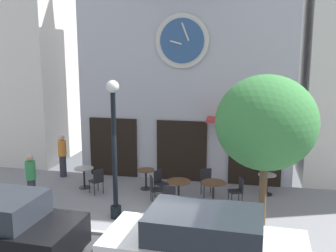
{
  "coord_description": "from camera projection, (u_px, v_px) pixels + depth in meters",
  "views": [
    {
      "loc": [
        2.56,
        -9.2,
        4.86
      ],
      "look_at": [
        0.05,
        2.49,
        2.57
      ],
      "focal_mm": 41.9,
      "sensor_mm": 36.0,
      "label": 1
    }
  ],
  "objects": [
    {
      "name": "cafe_table_near_door",
      "position": [
        146.0,
        176.0,
        13.93
      ],
      "size": [
        0.62,
        0.62,
        0.72
      ],
      "color": "black",
      "rests_on": "ground_plane"
    },
    {
      "name": "clock_building",
      "position": [
        188.0,
        49.0,
        15.37
      ],
      "size": [
        8.14,
        3.98,
        9.59
      ],
      "color": "#B2B2BC",
      "rests_on": "ground_plane"
    },
    {
      "name": "pedestrian_green",
      "position": [
        31.0,
        179.0,
        12.45
      ],
      "size": [
        0.33,
        0.33,
        1.67
      ],
      "color": "#2D2D38",
      "rests_on": "ground_plane"
    },
    {
      "name": "street_lamp",
      "position": [
        114.0,
        150.0,
        11.23
      ],
      "size": [
        0.36,
        0.36,
        4.07
      ],
      "color": "black",
      "rests_on": "ground_plane"
    },
    {
      "name": "cafe_chair_near_lamp",
      "position": [
        238.0,
        189.0,
        12.49
      ],
      "size": [
        0.51,
        0.51,
        0.9
      ],
      "color": "black",
      "rests_on": "ground_plane"
    },
    {
      "name": "cafe_table_center_left",
      "position": [
        179.0,
        187.0,
        12.63
      ],
      "size": [
        0.77,
        0.77,
        0.75
      ],
      "color": "black",
      "rests_on": "ground_plane"
    },
    {
      "name": "cafe_chair_left_end",
      "position": [
        207.0,
        180.0,
        13.37
      ],
      "size": [
        0.53,
        0.53,
        0.9
      ],
      "color": "black",
      "rests_on": "ground_plane"
    },
    {
      "name": "pedestrian_orange",
      "position": [
        62.0,
        155.0,
        15.27
      ],
      "size": [
        0.34,
        0.34,
        1.67
      ],
      "color": "#2D2D38",
      "rests_on": "ground_plane"
    },
    {
      "name": "ground_plane",
      "position": [
        143.0,
        246.0,
        9.97
      ],
      "size": [
        26.45,
        10.6,
        0.13
      ],
      "color": "gray"
    },
    {
      "name": "cafe_table_near_curb",
      "position": [
        213.0,
        188.0,
        12.52
      ],
      "size": [
        0.79,
        0.79,
        0.75
      ],
      "color": "black",
      "rests_on": "ground_plane"
    },
    {
      "name": "cafe_chair_mid_row",
      "position": [
        97.0,
        179.0,
        13.44
      ],
      "size": [
        0.56,
        0.56,
        0.9
      ],
      "color": "black",
      "rests_on": "ground_plane"
    },
    {
      "name": "cafe_chair_facing_wall",
      "position": [
        170.0,
        197.0,
        11.83
      ],
      "size": [
        0.41,
        0.41,
        0.9
      ],
      "color": "black",
      "rests_on": "ground_plane"
    },
    {
      "name": "cafe_table_center",
      "position": [
        267.0,
        181.0,
        13.39
      ],
      "size": [
        0.61,
        0.61,
        0.72
      ],
      "color": "black",
      "rests_on": "ground_plane"
    },
    {
      "name": "parked_car_white",
      "position": [
        204.0,
        247.0,
        8.34
      ],
      "size": [
        4.36,
        2.14,
        1.55
      ],
      "color": "white",
      "rests_on": "ground_plane"
    },
    {
      "name": "cafe_chair_right_end",
      "position": [
        154.0,
        187.0,
        12.65
      ],
      "size": [
        0.53,
        0.53,
        0.9
      ],
      "color": "black",
      "rests_on": "ground_plane"
    },
    {
      "name": "street_tree",
      "position": [
        266.0,
        123.0,
        9.91
      ],
      "size": [
        2.58,
        2.32,
        4.3
      ],
      "color": "brown",
      "rests_on": "ground_plane"
    },
    {
      "name": "cafe_table_center_right",
      "position": [
        84.0,
        174.0,
        14.05
      ],
      "size": [
        0.68,
        0.68,
        0.74
      ],
      "color": "black",
      "rests_on": "ground_plane"
    },
    {
      "name": "cafe_chair_outer",
      "position": [
        160.0,
        181.0,
        13.25
      ],
      "size": [
        0.53,
        0.53,
        0.9
      ],
      "color": "black",
      "rests_on": "ground_plane"
    }
  ]
}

